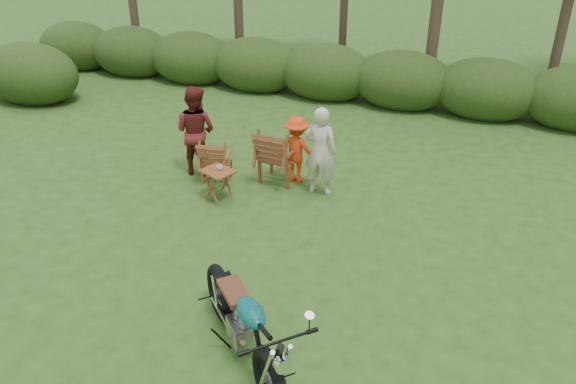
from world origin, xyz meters
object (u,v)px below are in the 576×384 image
(side_table, at_px, (219,185))
(adult_b, at_px, (199,172))
(child, at_px, (296,181))
(lawn_chair_left, at_px, (218,180))
(motorcycle, at_px, (244,354))
(cup, at_px, (219,167))
(adult_a, at_px, (319,192))
(lawn_chair_right, at_px, (280,180))

(side_table, relative_size, adult_b, 0.33)
(side_table, xyz_separation_m, child, (1.01, 1.18, -0.28))
(side_table, distance_m, child, 1.58)
(lawn_chair_left, bearing_deg, motorcycle, 107.40)
(side_table, xyz_separation_m, cup, (0.02, 0.04, 0.33))
(motorcycle, height_order, adult_b, adult_b)
(adult_b, bearing_deg, side_table, 140.12)
(cup, distance_m, child, 1.63)
(motorcycle, bearing_deg, adult_b, 169.08)
(adult_a, xyz_separation_m, child, (-0.55, 0.29, 0.00))
(adult_a, bearing_deg, side_table, 30.34)
(lawn_chair_left, distance_m, adult_b, 0.51)
(side_table, bearing_deg, child, 49.38)
(lawn_chair_left, distance_m, adult_a, 1.96)
(lawn_chair_right, relative_size, adult_a, 0.66)
(motorcycle, height_order, cup, cup)
(side_table, height_order, child, child)
(adult_a, bearing_deg, lawn_chair_right, -11.66)
(side_table, distance_m, adult_a, 1.81)
(adult_a, bearing_deg, motorcycle, 96.73)
(lawn_chair_left, height_order, adult_b, adult_b)
(lawn_chair_right, relative_size, side_table, 1.87)
(cup, xyz_separation_m, adult_b, (-0.89, 0.80, -0.61))
(lawn_chair_left, distance_m, side_table, 0.83)
(lawn_chair_left, bearing_deg, adult_b, -32.74)
(cup, height_order, adult_a, adult_a)
(cup, bearing_deg, side_table, -109.45)
(side_table, relative_size, child, 0.45)
(lawn_chair_right, bearing_deg, adult_a, 171.50)
(adult_b, xyz_separation_m, child, (1.89, 0.33, 0.00))
(side_table, height_order, adult_a, adult_a)
(lawn_chair_left, relative_size, adult_b, 0.50)
(adult_b, bearing_deg, child, -166.02)
(adult_b, bearing_deg, lawn_chair_left, 165.12)
(side_table, bearing_deg, motorcycle, -58.47)
(side_table, distance_m, cup, 0.33)
(lawn_chair_left, bearing_deg, adult_a, 172.29)
(lawn_chair_right, xyz_separation_m, adult_a, (0.85, -0.18, 0.00))
(adult_a, distance_m, child, 0.62)
(lawn_chair_right, bearing_deg, lawn_chair_left, 23.50)
(motorcycle, distance_m, side_table, 3.83)
(lawn_chair_right, height_order, child, child)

